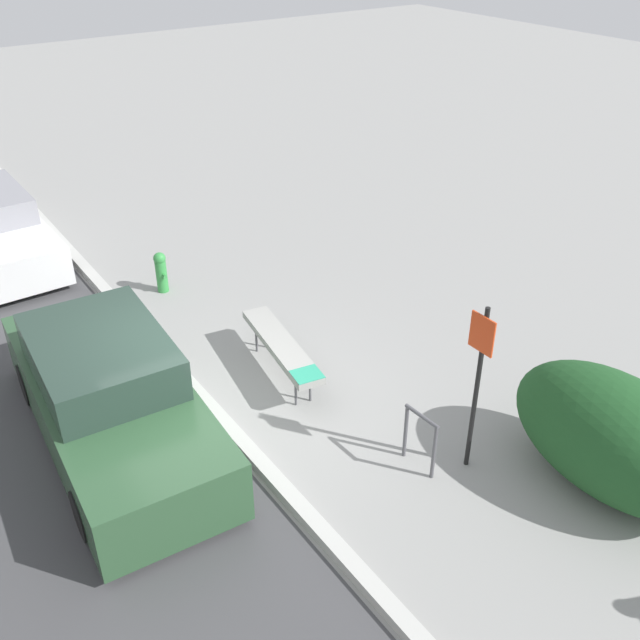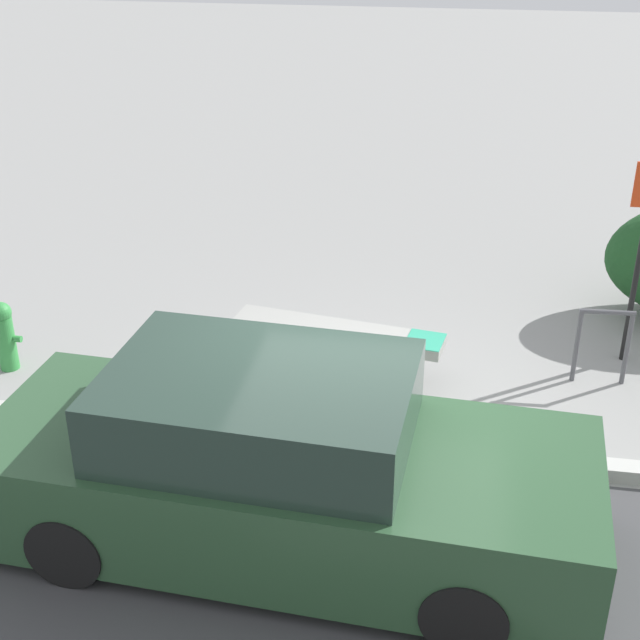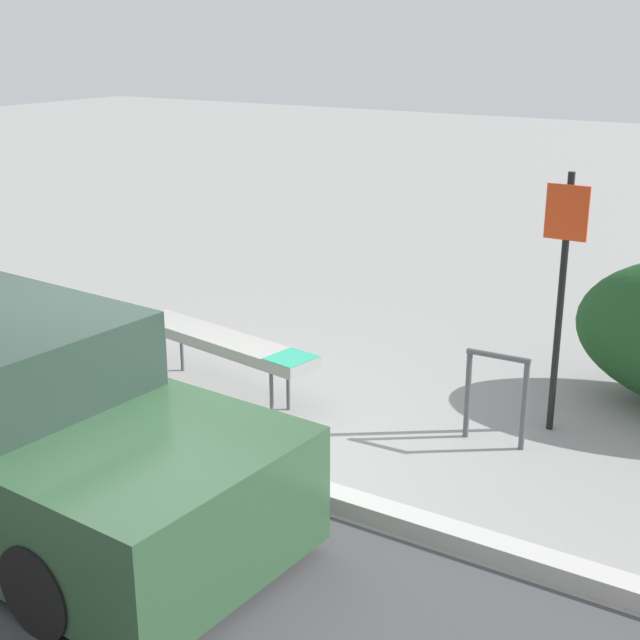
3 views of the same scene
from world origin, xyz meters
name	(u,v)px [view 1 (image 1 of 3)]	position (x,y,z in m)	size (l,w,h in m)	color
ground_plane	(223,425)	(0.00, 0.00, 0.00)	(60.00, 60.00, 0.00)	gray
curb	(222,421)	(0.00, 0.00, 0.07)	(60.00, 0.20, 0.13)	#B7B7B2
bench	(282,346)	(-0.53, 1.30, 0.52)	(2.21, 0.74, 0.59)	#515156
bike_rack	(420,435)	(2.12, 1.65, 0.50)	(0.55, 0.08, 0.83)	#515156
sign_post	(478,375)	(2.45, 2.18, 1.38)	(0.36, 0.08, 2.30)	black
fire_hydrant	(161,271)	(-3.99, 0.91, 0.41)	(0.36, 0.22, 0.77)	#338C3F
shrub_hedge	(614,436)	(3.64, 3.32, 0.74)	(2.70, 1.49, 1.48)	#1E4C23
parked_car_near	(110,396)	(-0.59, -1.27, 0.67)	(4.73, 2.01, 1.50)	black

